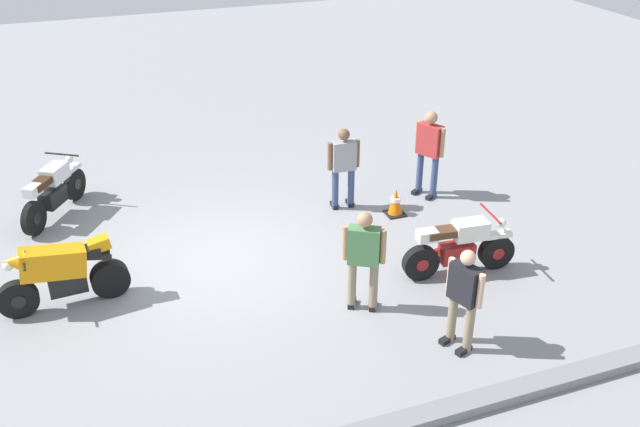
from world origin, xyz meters
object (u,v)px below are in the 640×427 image
person_in_red_shirt (429,148)px  person_in_gray_shirt (343,164)px  motorcycle_cream_vintage (459,247)px  motorcycle_orange_sportbike (61,273)px  traffic_cone (396,202)px  person_in_black_shirt (464,294)px  motorcycle_silver_cruiser (53,191)px  person_in_green_shirt (364,256)px

person_in_red_shirt → person_in_gray_shirt: (1.78, -0.07, -0.10)m
motorcycle_cream_vintage → motorcycle_orange_sportbike: (6.13, -1.27, 0.11)m
motorcycle_orange_sportbike → traffic_cone: motorcycle_orange_sportbike is taller
person_in_black_shirt → person_in_gray_shirt: size_ratio=0.96×
motorcycle_cream_vintage → traffic_cone: 2.23m
motorcycle_silver_cruiser → person_in_black_shirt: (-5.24, 6.07, 0.36)m
traffic_cone → person_in_green_shirt: bearing=55.3°
motorcycle_silver_cruiser → motorcycle_cream_vintage: (-6.19, 4.39, -0.03)m
motorcycle_orange_sportbike → person_in_gray_shirt: person_in_gray_shirt is taller
person_in_gray_shirt → motorcycle_silver_cruiser: bearing=77.0°
person_in_black_shirt → traffic_cone: 4.03m
traffic_cone → motorcycle_cream_vintage: bearing=91.9°
person_in_gray_shirt → person_in_green_shirt: size_ratio=0.98×
person_in_red_shirt → traffic_cone: (0.94, 0.55, -0.77)m
motorcycle_cream_vintage → person_in_red_shirt: 2.95m
person_in_red_shirt → traffic_cone: 1.34m
motorcycle_silver_cruiser → person_in_black_shirt: person_in_black_shirt is taller
motorcycle_cream_vintage → traffic_cone: bearing=97.2°
motorcycle_orange_sportbike → person_in_green_shirt: bearing=154.4°
person_in_gray_shirt → person_in_green_shirt: (0.97, 3.22, 0.03)m
motorcycle_silver_cruiser → person_in_gray_shirt: bearing=-74.5°
motorcycle_orange_sportbike → person_in_green_shirt: (-4.25, 1.66, 0.36)m
motorcycle_silver_cruiser → person_in_black_shirt: 8.03m
person_in_red_shirt → person_in_gray_shirt: person_in_red_shirt is taller
person_in_black_shirt → person_in_red_shirt: 4.80m
motorcycle_silver_cruiser → person_in_black_shirt: bearing=-107.1°
motorcycle_orange_sportbike → person_in_gray_shirt: 5.46m
motorcycle_cream_vintage → traffic_cone: size_ratio=3.69×
person_in_red_shirt → person_in_gray_shirt: bearing=-29.6°
motorcycle_cream_vintage → person_in_green_shirt: (1.88, 0.39, 0.47)m
motorcycle_cream_vintage → motorcycle_silver_cruiser: bearing=149.9°
motorcycle_cream_vintage → person_in_gray_shirt: 3.01m
motorcycle_orange_sportbike → person_in_red_shirt: 7.17m
motorcycle_silver_cruiser → person_in_green_shirt: bearing=-106.0°
motorcycle_cream_vintage → motorcycle_orange_sportbike: motorcycle_orange_sportbike is taller
motorcycle_cream_vintage → person_in_gray_shirt: (0.91, -2.83, 0.44)m
motorcycle_silver_cruiser → motorcycle_orange_sportbike: size_ratio=0.94×
traffic_cone → motorcycle_orange_sportbike: bearing=8.9°
motorcycle_orange_sportbike → person_in_black_shirt: size_ratio=1.24×
person_in_red_shirt → person_in_green_shirt: bearing=21.5°
motorcycle_orange_sportbike → traffic_cone: 6.14m
person_in_black_shirt → motorcycle_orange_sportbike: bearing=-48.4°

